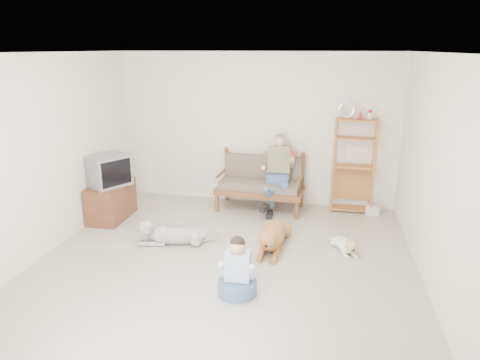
% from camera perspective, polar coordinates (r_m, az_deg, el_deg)
% --- Properties ---
extents(floor, '(5.50, 5.50, 0.00)m').
position_cam_1_polar(floor, '(5.62, -2.58, -12.13)').
color(floor, '#B9B3A2').
rests_on(floor, ground).
extents(ceiling, '(5.50, 5.50, 0.00)m').
position_cam_1_polar(ceiling, '(4.90, -3.02, 16.58)').
color(ceiling, white).
rests_on(ceiling, ground).
extents(wall_back, '(5.00, 0.00, 5.00)m').
position_cam_1_polar(wall_back, '(7.72, 2.14, 6.75)').
color(wall_back, silver).
rests_on(wall_back, ground).
extents(wall_front, '(5.00, 0.00, 5.00)m').
position_cam_1_polar(wall_front, '(2.72, -17.27, -14.68)').
color(wall_front, silver).
rests_on(wall_front, ground).
extents(wall_left, '(0.00, 5.50, 5.50)m').
position_cam_1_polar(wall_left, '(6.18, -25.93, 2.34)').
color(wall_left, silver).
rests_on(wall_left, ground).
extents(wall_right, '(0.00, 5.50, 5.50)m').
position_cam_1_polar(wall_right, '(5.12, 25.49, -0.39)').
color(wall_right, silver).
rests_on(wall_right, ground).
extents(loveseat, '(1.54, 0.80, 0.95)m').
position_cam_1_polar(loveseat, '(7.57, 2.76, -0.24)').
color(loveseat, brown).
rests_on(loveseat, ground).
extents(man, '(0.51, 0.74, 1.19)m').
position_cam_1_polar(man, '(7.32, 4.85, 0.24)').
color(man, slate).
rests_on(man, loveseat).
extents(etagere, '(0.72, 0.32, 1.91)m').
position_cam_1_polar(etagere, '(7.57, 14.87, 1.95)').
color(etagere, '#B27138').
rests_on(etagere, ground).
extents(book_stack, '(0.24, 0.18, 0.15)m').
position_cam_1_polar(book_stack, '(7.74, 17.22, -3.85)').
color(book_stack, white).
rests_on(book_stack, ground).
extents(tv_stand, '(0.50, 0.90, 0.60)m').
position_cam_1_polar(tv_stand, '(7.46, -16.83, -2.73)').
color(tv_stand, brown).
rests_on(tv_stand, ground).
extents(crt_tv, '(0.73, 0.78, 0.51)m').
position_cam_1_polar(crt_tv, '(7.24, -17.17, 1.24)').
color(crt_tv, slate).
rests_on(crt_tv, tv_stand).
extents(wall_outlet, '(0.12, 0.02, 0.08)m').
position_cam_1_polar(wall_outlet, '(8.25, -6.56, -0.20)').
color(wall_outlet, silver).
rests_on(wall_outlet, ground).
extents(golden_retriever, '(0.38, 1.36, 0.41)m').
position_cam_1_polar(golden_retriever, '(6.19, 4.35, -7.50)').
color(golden_retriever, '#A8693A').
rests_on(golden_retriever, ground).
extents(shaggy_dog, '(1.21, 0.49, 0.37)m').
position_cam_1_polar(shaggy_dog, '(6.37, -9.18, -7.14)').
color(shaggy_dog, white).
rests_on(shaggy_dog, ground).
extents(terrier, '(0.35, 0.64, 0.25)m').
position_cam_1_polar(terrier, '(6.23, 13.89, -8.44)').
color(terrier, white).
rests_on(terrier, ground).
extents(child, '(0.46, 0.46, 0.72)m').
position_cam_1_polar(child, '(5.05, -0.33, -12.33)').
color(child, slate).
rests_on(child, ground).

